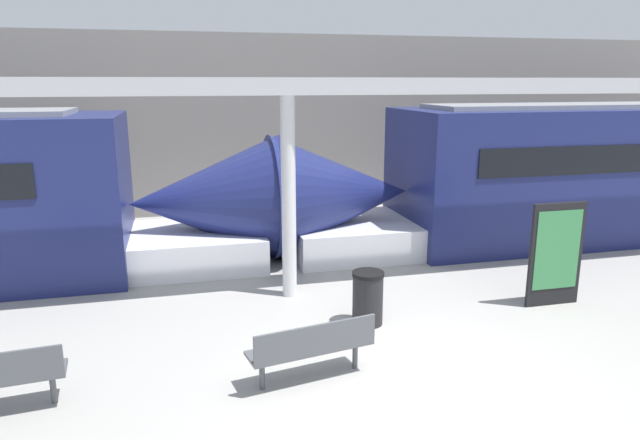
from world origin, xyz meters
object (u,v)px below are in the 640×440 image
support_column_near (289,199)px  poster_board (556,254)px  bench_near (313,345)px  train_left (589,175)px  trash_bin (368,298)px

support_column_near → poster_board: bearing=-19.8°
bench_near → support_column_near: size_ratio=0.48×
train_left → bench_near: size_ratio=9.25×
support_column_near → bench_near: bearing=-95.6°
bench_near → support_column_near: bearing=73.8°
train_left → bench_near: 9.81m
train_left → support_column_near: (-7.88, -2.30, 0.25)m
poster_board → support_column_near: support_column_near is taller
bench_near → trash_bin: size_ratio=1.97×
poster_board → support_column_near: size_ratio=0.51×
bench_near → poster_board: 4.80m
poster_board → support_column_near: bearing=160.2°
bench_near → trash_bin: bearing=40.1°
train_left → support_column_near: size_ratio=4.44×
bench_near → poster_board: (4.54, 1.50, 0.40)m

